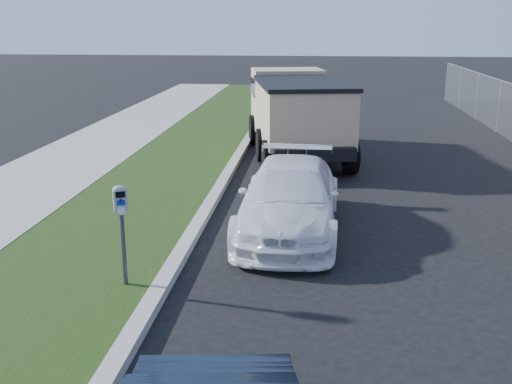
# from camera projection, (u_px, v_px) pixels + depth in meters

# --- Properties ---
(ground) EXTENTS (120.00, 120.00, 0.00)m
(ground) POSITION_uv_depth(u_px,v_px,m) (338.00, 273.00, 9.41)
(ground) COLOR black
(ground) RESTS_ON ground
(streetside) EXTENTS (6.12, 50.00, 0.15)m
(streetside) POSITION_uv_depth(u_px,v_px,m) (52.00, 218.00, 11.83)
(streetside) COLOR gray
(streetside) RESTS_ON ground
(parking_meter) EXTENTS (0.24, 0.20, 1.48)m
(parking_meter) POSITION_uv_depth(u_px,v_px,m) (121.00, 213.00, 8.41)
(parking_meter) COLOR #3F4247
(parking_meter) RESTS_ON ground
(white_wagon) EXTENTS (1.92, 4.46, 1.28)m
(white_wagon) POSITION_uv_depth(u_px,v_px,m) (290.00, 198.00, 11.13)
(white_wagon) COLOR white
(white_wagon) RESTS_ON ground
(dump_truck) EXTENTS (3.34, 6.30, 2.35)m
(dump_truck) POSITION_uv_depth(u_px,v_px,m) (296.00, 110.00, 17.37)
(dump_truck) COLOR black
(dump_truck) RESTS_ON ground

